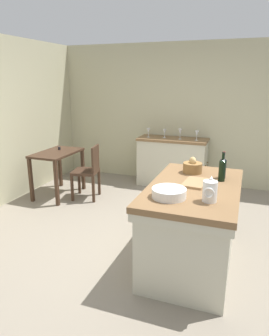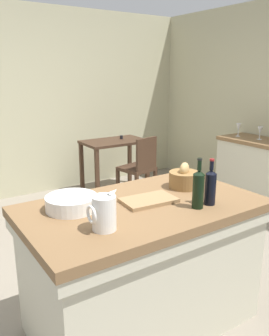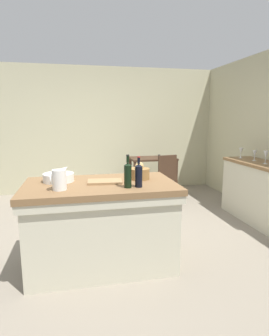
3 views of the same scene
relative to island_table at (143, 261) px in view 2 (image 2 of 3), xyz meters
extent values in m
plane|color=gray|center=(0.20, 0.58, -0.48)|extent=(6.76, 6.76, 0.00)
cube|color=#B7B28E|center=(0.20, 3.18, 0.82)|extent=(5.32, 0.12, 2.60)
cube|color=brown|center=(0.00, 0.00, 0.38)|extent=(1.55, 0.91, 0.06)
cube|color=beige|center=(0.00, 0.00, 0.31)|extent=(1.53, 0.89, 0.08)
cube|color=beige|center=(0.00, 0.00, -0.07)|extent=(1.47, 0.83, 0.84)
cube|color=beige|center=(2.46, 0.81, -0.05)|extent=(0.49, 1.24, 0.86)
cube|color=#3D281C|center=(1.27, 2.52, 0.27)|extent=(0.90, 0.57, 0.04)
cube|color=#3D281C|center=(0.85, 2.28, -0.12)|extent=(0.05, 0.05, 0.73)
cube|color=#3D281C|center=(1.68, 2.28, -0.12)|extent=(0.05, 0.05, 0.73)
cube|color=#3D281C|center=(0.86, 2.77, -0.12)|extent=(0.05, 0.05, 0.73)
cube|color=#3D281C|center=(1.69, 2.77, -0.12)|extent=(0.05, 0.05, 0.73)
cylinder|color=black|center=(1.42, 2.57, 0.31)|extent=(0.04, 0.04, 0.05)
cube|color=#3D281C|center=(1.32, 2.02, -0.02)|extent=(0.47, 0.47, 0.04)
cube|color=#3D281C|center=(1.35, 1.84, 0.21)|extent=(0.36, 0.10, 0.42)
cube|color=#3D281C|center=(1.46, 2.23, -0.26)|extent=(0.05, 0.05, 0.44)
cube|color=#3D281C|center=(1.10, 2.16, -0.26)|extent=(0.05, 0.05, 0.44)
cube|color=#3D281C|center=(1.53, 1.88, -0.26)|extent=(0.05, 0.05, 0.44)
cube|color=#3D281C|center=(1.17, 1.81, -0.26)|extent=(0.05, 0.05, 0.44)
cylinder|color=white|center=(-0.39, -0.20, 0.51)|extent=(0.13, 0.13, 0.19)
cone|color=white|center=(-0.33, -0.20, 0.61)|extent=(0.07, 0.04, 0.06)
torus|color=white|center=(-0.47, -0.20, 0.52)|extent=(0.02, 0.10, 0.10)
cylinder|color=white|center=(-0.42, 0.17, 0.46)|extent=(0.32, 0.32, 0.09)
cylinder|color=olive|center=(0.44, 0.10, 0.47)|extent=(0.22, 0.22, 0.12)
ellipsoid|color=tan|center=(0.44, 0.10, 0.55)|extent=(0.14, 0.12, 0.10)
cube|color=#99754C|center=(0.05, 0.01, 0.42)|extent=(0.37, 0.24, 0.02)
cylinder|color=black|center=(0.35, -0.24, 0.51)|extent=(0.07, 0.07, 0.20)
cone|color=black|center=(0.35, -0.24, 0.63)|extent=(0.07, 0.07, 0.02)
cylinder|color=black|center=(0.35, -0.24, 0.68)|extent=(0.03, 0.03, 0.07)
cylinder|color=maroon|center=(0.35, -0.24, 0.71)|extent=(0.03, 0.03, 0.01)
cylinder|color=black|center=(0.24, -0.24, 0.52)|extent=(0.07, 0.07, 0.22)
cone|color=black|center=(0.24, -0.24, 0.64)|extent=(0.07, 0.07, 0.03)
cylinder|color=black|center=(0.24, -0.24, 0.69)|extent=(0.03, 0.03, 0.08)
cylinder|color=black|center=(0.24, -0.24, 0.73)|extent=(0.03, 0.03, 0.01)
cylinder|color=white|center=(2.46, 0.98, 0.42)|extent=(0.06, 0.06, 0.00)
cylinder|color=white|center=(2.46, 0.98, 0.46)|extent=(0.01, 0.01, 0.06)
cone|color=white|center=(2.46, 0.98, 0.54)|extent=(0.07, 0.07, 0.09)
cylinder|color=white|center=(2.42, 1.27, 0.42)|extent=(0.06, 0.06, 0.00)
cylinder|color=white|center=(2.42, 1.27, 0.46)|extent=(0.01, 0.01, 0.07)
cone|color=white|center=(2.42, 1.27, 0.54)|extent=(0.07, 0.07, 0.10)
camera|label=1|loc=(-3.04, -0.45, 1.46)|focal=33.06mm
camera|label=2|loc=(-1.21, -1.71, 1.23)|focal=37.04mm
camera|label=3|loc=(-0.23, -2.79, 1.07)|focal=29.62mm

